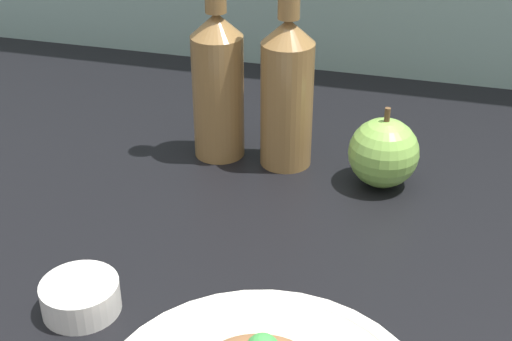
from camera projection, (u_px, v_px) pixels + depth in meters
ground_plane at (215, 273)px, 71.75cm from camera, size 180.00×110.00×4.00cm
cider_bottle_left at (218, 77)px, 84.68cm from camera, size 6.24×6.24×27.54cm
cider_bottle_right at (287, 85)px, 82.68cm from camera, size 6.24×6.24×27.54cm
apple at (384, 153)px, 81.21cm from camera, size 8.10×8.10×9.65cm
dipping_bowl at (81, 297)px, 63.21cm from camera, size 7.02×7.02×2.90cm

